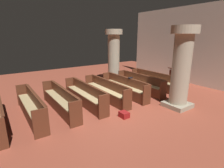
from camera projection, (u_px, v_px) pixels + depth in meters
ground_plane at (111, 107)px, 7.15m from camera, size 19.20×19.20×0.00m
back_wall at (198, 46)px, 9.91m from camera, size 10.00×0.16×4.50m
pew_row_0 at (154, 80)px, 9.57m from camera, size 3.09×0.46×0.87m
pew_row_1 at (140, 83)px, 8.98m from camera, size 3.09×0.46×0.87m
pew_row_2 at (124, 86)px, 8.40m from camera, size 3.09×0.47×0.87m
pew_row_3 at (106, 90)px, 7.82m from camera, size 3.09×0.46×0.87m
pew_row_4 at (85, 94)px, 7.24m from camera, size 3.09×0.46×0.87m
pew_row_5 at (60, 99)px, 6.65m from camera, size 3.09×0.47×0.87m
pew_row_6 at (30, 105)px, 6.07m from camera, size 3.09×0.46×0.87m
pillar_aisle_side at (181, 67)px, 6.69m from camera, size 1.02×1.02×3.19m
pillar_far_side at (114, 55)px, 10.50m from camera, size 1.02×1.02×3.19m
lectern at (172, 78)px, 9.96m from camera, size 0.48×0.45×1.08m
hymn_book at (130, 78)px, 8.22m from camera, size 0.13×0.22×0.04m
kneeler_box_red at (124, 115)px, 6.19m from camera, size 0.34×0.28×0.20m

